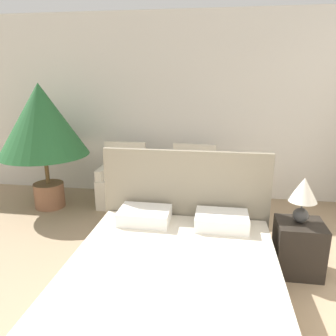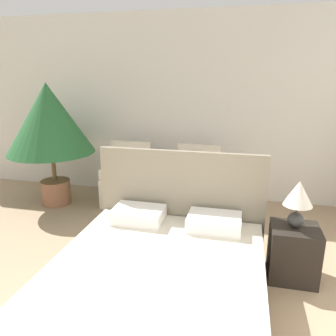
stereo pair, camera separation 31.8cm
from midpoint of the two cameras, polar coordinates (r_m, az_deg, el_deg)
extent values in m
cube|color=silver|center=(5.31, 1.01, 10.40)|extent=(10.00, 0.06, 2.90)
cube|color=brown|center=(2.95, -2.86, -22.85)|extent=(1.78, 2.10, 0.25)
cube|color=beige|center=(2.80, -2.93, -19.09)|extent=(1.74, 2.06, 0.22)
cube|color=gray|center=(3.63, 0.48, -6.21)|extent=(1.81, 0.06, 1.20)
cube|color=white|center=(3.49, -6.72, -8.24)|extent=(0.53, 0.38, 0.14)
cube|color=white|center=(3.38, 6.64, -9.09)|extent=(0.53, 0.38, 0.14)
cube|color=beige|center=(5.16, -9.78, -3.97)|extent=(0.67, 0.62, 0.45)
cube|color=beige|center=(5.28, -9.15, 1.85)|extent=(0.66, 0.07, 0.49)
cube|color=beige|center=(5.16, -12.90, -0.65)|extent=(0.11, 0.55, 0.15)
cube|color=beige|center=(4.99, -6.88, -0.91)|extent=(0.11, 0.55, 0.15)
cube|color=beige|center=(4.94, 1.97, -4.67)|extent=(0.73, 0.68, 0.45)
cube|color=beige|center=(5.05, 2.77, 1.40)|extent=(0.66, 0.14, 0.49)
cube|color=beige|center=(4.91, -1.15, -1.08)|extent=(0.17, 0.56, 0.15)
cube|color=beige|center=(4.79, 5.25, -1.61)|extent=(0.17, 0.56, 0.15)
cylinder|color=brown|center=(5.40, -21.56, -4.41)|extent=(0.45, 0.45, 0.38)
cylinder|color=brown|center=(5.28, -22.01, -0.21)|extent=(0.06, 0.06, 0.45)
cone|color=#235B2D|center=(5.14, -22.88, 7.75)|extent=(1.29, 1.29, 1.04)
cube|color=black|center=(3.61, 19.35, -12.99)|extent=(0.46, 0.42, 0.55)
sphere|color=#333333|center=(3.47, 19.68, -7.80)|extent=(0.15, 0.15, 0.15)
cylinder|color=#333333|center=(3.43, 19.85, -6.07)|extent=(0.02, 0.02, 0.07)
cone|color=silver|center=(3.38, 20.10, -3.59)|extent=(0.27, 0.27, 0.24)
cylinder|color=brown|center=(5.05, -3.96, -3.93)|extent=(0.38, 0.38, 0.50)
camera|label=1|loc=(0.16, -92.16, -0.62)|focal=35.00mm
camera|label=2|loc=(0.16, 87.84, 0.62)|focal=35.00mm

